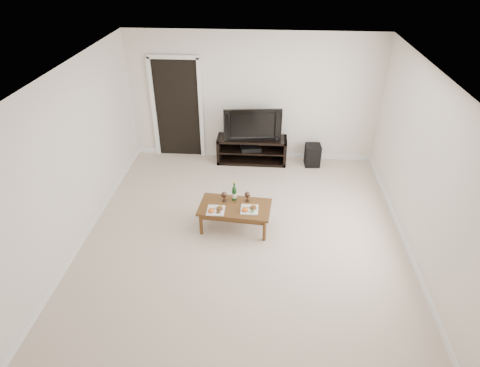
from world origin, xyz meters
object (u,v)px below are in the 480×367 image
television (252,123)px  media_console (252,150)px  subwoofer (313,155)px  coffee_table (235,217)px

television → media_console: bearing=173.5°
media_console → television: (0.00, 0.00, 0.61)m
subwoofer → coffee_table: bearing=-126.2°
subwoofer → coffee_table: size_ratio=0.40×
subwoofer → media_console: bearing=174.4°
media_console → television: television is taller
media_console → coffee_table: 2.24m
media_console → coffee_table: (-0.16, -2.24, -0.07)m
subwoofer → coffee_table: 2.61m
subwoofer → coffee_table: (-1.41, -2.19, -0.02)m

